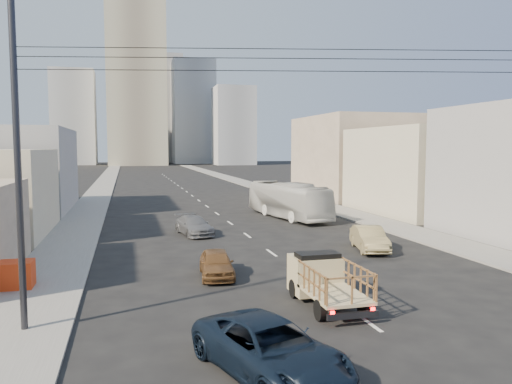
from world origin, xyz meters
name	(u,v)px	position (x,y,z in m)	size (l,w,h in m)	color
ground	(398,344)	(0.00, 0.00, 0.00)	(420.00, 420.00, 0.00)	black
sidewalk_left	(103,186)	(-11.75, 70.00, 0.06)	(3.50, 180.00, 0.12)	slate
sidewalk_right	(245,183)	(11.75, 70.00, 0.06)	(3.50, 180.00, 0.12)	slate
lane_dashes	(189,194)	(0.00, 53.00, 0.01)	(0.15, 104.00, 0.01)	silver
flatbed_pickup	(325,278)	(-0.72, 4.16, 1.09)	(1.95, 4.41, 1.90)	tan
navy_pickup	(270,348)	(-4.47, -1.06, 0.73)	(2.43, 5.28, 1.47)	black
city_bus	(288,200)	(5.52, 27.70, 1.55)	(2.60, 11.13, 3.10)	silver
sedan_brown	(216,263)	(-4.06, 9.47, 0.65)	(1.52, 3.79, 1.29)	brown
sedan_tan	(369,239)	(5.84, 13.17, 0.72)	(1.52, 4.37, 1.44)	#9A895A
sedan_grey	(194,225)	(-3.58, 21.25, 0.66)	(1.84, 4.53, 1.31)	slate
streetlamp_left	(20,138)	(-11.39, 4.00, 6.44)	(2.36, 0.25, 12.00)	#2D2D33
overhead_wires	(380,60)	(0.00, 1.50, 8.97)	(23.01, 5.02, 0.72)	black
crate_stack	(11,275)	(-13.00, 9.42, 0.69)	(1.80, 1.20, 1.14)	red
bldg_right_mid	(428,170)	(19.50, 28.00, 4.00)	(11.00, 14.00, 8.00)	beige
bldg_right_far	(357,157)	(20.00, 44.00, 5.00)	(12.00, 16.00, 10.00)	tan
bldg_left_far	(4,170)	(-19.50, 39.00, 4.00)	(12.00, 16.00, 8.00)	#959597
high_rise_tower	(136,80)	(-4.00, 170.00, 30.00)	(20.00, 20.00, 60.00)	gray
midrise_ne	(193,113)	(18.00, 185.00, 20.00)	(16.00, 16.00, 40.00)	#979AA0
midrise_nw	(74,118)	(-26.00, 180.00, 17.00)	(15.00, 15.00, 34.00)	#979AA0
midrise_back	(160,110)	(6.00, 200.00, 22.00)	(18.00, 18.00, 44.00)	#959597
midrise_east	(234,126)	(30.00, 165.00, 14.00)	(14.00, 14.00, 28.00)	#979AA0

